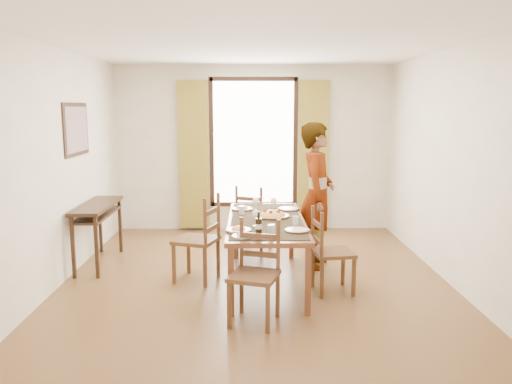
{
  "coord_description": "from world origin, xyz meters",
  "views": [
    {
      "loc": [
        -0.07,
        -5.71,
        2.03
      ],
      "look_at": [
        0.01,
        0.3,
        1.0
      ],
      "focal_mm": 35.0,
      "sensor_mm": 36.0,
      "label": 1
    }
  ],
  "objects_px": {
    "pasta_platter": "(272,213)",
    "man": "(317,195)",
    "dining_table": "(266,225)",
    "console_table": "(97,213)"
  },
  "relations": [
    {
      "from": "console_table",
      "to": "pasta_platter",
      "type": "relative_size",
      "value": 3.0
    },
    {
      "from": "pasta_platter",
      "to": "man",
      "type": "bearing_deg",
      "value": 41.0
    },
    {
      "from": "pasta_platter",
      "to": "console_table",
      "type": "bearing_deg",
      "value": 164.68
    },
    {
      "from": "man",
      "to": "dining_table",
      "type": "bearing_deg",
      "value": 146.52
    },
    {
      "from": "dining_table",
      "to": "man",
      "type": "bearing_deg",
      "value": 43.33
    },
    {
      "from": "console_table",
      "to": "dining_table",
      "type": "xyz_separation_m",
      "value": [
        2.15,
        -0.72,
        0.01
      ]
    },
    {
      "from": "console_table",
      "to": "pasta_platter",
      "type": "xyz_separation_m",
      "value": [
        2.23,
        -0.61,
        0.12
      ]
    },
    {
      "from": "dining_table",
      "to": "pasta_platter",
      "type": "distance_m",
      "value": 0.18
    },
    {
      "from": "dining_table",
      "to": "man",
      "type": "distance_m",
      "value": 0.94
    },
    {
      "from": "dining_table",
      "to": "man",
      "type": "height_order",
      "value": "man"
    }
  ]
}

